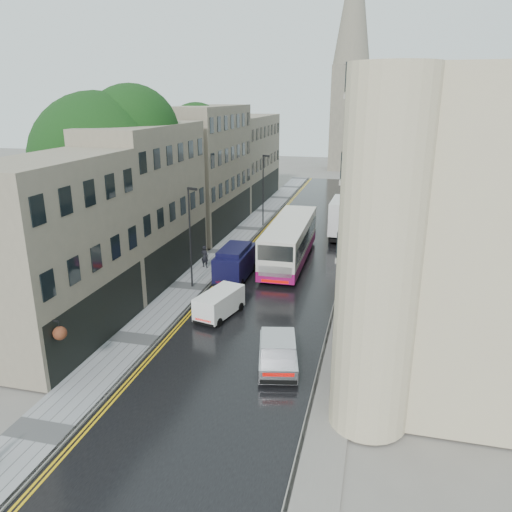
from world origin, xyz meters
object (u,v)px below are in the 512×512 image
at_px(white_lorry, 331,221).
at_px(silver_hatchback, 260,366).
at_px(cream_bus, 265,253).
at_px(white_van, 198,309).
at_px(tree_far, 177,170).
at_px(lamp_post_near, 190,238).
at_px(pedestrian, 205,257).
at_px(lamp_post_far, 263,191).
at_px(tree_near, 102,185).
at_px(navy_van, 216,268).

distance_m(white_lorry, silver_hatchback, 25.14).
distance_m(cream_bus, white_van, 9.48).
bearing_deg(tree_far, silver_hatchback, -60.02).
xyz_separation_m(tree_far, white_van, (8.96, -19.01, -5.38)).
height_order(silver_hatchback, lamp_post_near, lamp_post_near).
bearing_deg(pedestrian, lamp_post_far, -81.43).
bearing_deg(white_lorry, white_van, -105.70).
bearing_deg(cream_bus, tree_near, -164.87).
relative_size(tree_far, pedestrian, 7.10).
bearing_deg(tree_near, lamp_post_near, -6.91).
height_order(lamp_post_near, lamp_post_far, lamp_post_far).
bearing_deg(white_van, lamp_post_near, 128.29).
height_order(white_lorry, lamp_post_near, lamp_post_near).
distance_m(cream_bus, white_lorry, 11.08).
height_order(tree_near, cream_bus, tree_near).
height_order(pedestrian, lamp_post_near, lamp_post_near).
height_order(white_lorry, silver_hatchback, white_lorry).
bearing_deg(tree_near, cream_bus, 15.86).
xyz_separation_m(cream_bus, lamp_post_far, (-3.49, 14.17, 2.03)).
height_order(white_van, navy_van, navy_van).
bearing_deg(navy_van, lamp_post_near, -149.21).
bearing_deg(cream_bus, silver_hatchback, -78.66).
relative_size(cream_bus, lamp_post_far, 1.71).
relative_size(navy_van, lamp_post_near, 0.72).
relative_size(tree_near, tree_far, 1.11).
relative_size(tree_near, cream_bus, 1.12).
bearing_deg(lamp_post_far, navy_van, -65.06).
bearing_deg(navy_van, white_lorry, 63.61).
bearing_deg(white_van, cream_bus, 91.40).
bearing_deg(white_lorry, cream_bus, -109.40).
relative_size(tree_near, navy_van, 2.74).
height_order(tree_near, pedestrian, tree_near).
height_order(tree_far, silver_hatchback, tree_far).
bearing_deg(silver_hatchback, tree_near, 129.20).
relative_size(tree_far, lamp_post_far, 1.73).
height_order(tree_far, pedestrian, tree_far).
xyz_separation_m(white_lorry, white_van, (-5.91, -19.60, -1.06)).
relative_size(tree_far, lamp_post_near, 1.77).
distance_m(tree_far, lamp_post_far, 9.04).
xyz_separation_m(white_lorry, navy_van, (-6.76, -13.54, -0.60)).
height_order(white_van, lamp_post_far, lamp_post_far).
bearing_deg(pedestrian, tree_near, 41.59).
bearing_deg(pedestrian, silver_hatchback, 132.72).
xyz_separation_m(navy_van, pedestrian, (-2.00, 3.26, -0.31)).
bearing_deg(tree_far, white_van, -64.77).
bearing_deg(lamp_post_far, silver_hatchback, -54.11).
relative_size(silver_hatchback, white_van, 1.15).
bearing_deg(tree_far, tree_near, -91.32).
distance_m(tree_far, white_lorry, 15.49).
distance_m(tree_near, white_van, 12.61).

